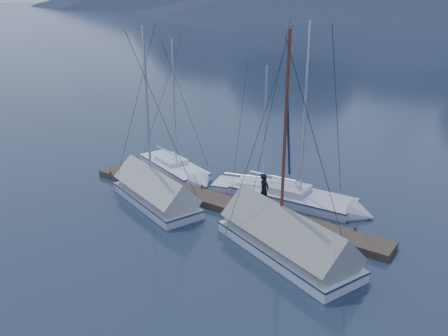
{
  "coord_description": "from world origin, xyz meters",
  "views": [
    {
      "loc": [
        13.17,
        -17.11,
        10.83
      ],
      "look_at": [
        0.0,
        2.0,
        2.2
      ],
      "focal_mm": 38.0,
      "sensor_mm": 36.0,
      "label": 1
    }
  ],
  "objects_px": {
    "sailboat_open_mid": "(270,191)",
    "sailboat_covered_far": "(151,192)",
    "sailboat_covered_near": "(278,238)",
    "sailboat_open_left": "(181,171)",
    "sailboat_open_right": "(309,202)",
    "person": "(264,191)"
  },
  "relations": [
    {
      "from": "sailboat_covered_far",
      "to": "sailboat_open_left",
      "type": "bearing_deg",
      "value": 107.4
    },
    {
      "from": "sailboat_covered_near",
      "to": "person",
      "type": "xyz_separation_m",
      "value": [
        -2.32,
        2.78,
        0.75
      ]
    },
    {
      "from": "sailboat_open_mid",
      "to": "sailboat_open_right",
      "type": "bearing_deg",
      "value": -4.41
    },
    {
      "from": "sailboat_open_right",
      "to": "person",
      "type": "height_order",
      "value": "sailboat_open_right"
    },
    {
      "from": "sailboat_open_mid",
      "to": "sailboat_covered_far",
      "type": "height_order",
      "value": "sailboat_covered_far"
    },
    {
      "from": "sailboat_covered_near",
      "to": "person",
      "type": "relative_size",
      "value": 5.65
    },
    {
      "from": "sailboat_open_right",
      "to": "sailboat_covered_far",
      "type": "distance_m",
      "value": 8.68
    },
    {
      "from": "sailboat_covered_near",
      "to": "person",
      "type": "bearing_deg",
      "value": 129.93
    },
    {
      "from": "sailboat_open_mid",
      "to": "sailboat_covered_far",
      "type": "xyz_separation_m",
      "value": [
        -4.95,
        -4.62,
        0.36
      ]
    },
    {
      "from": "sailboat_open_right",
      "to": "person",
      "type": "bearing_deg",
      "value": -122.82
    },
    {
      "from": "sailboat_open_mid",
      "to": "sailboat_open_right",
      "type": "relative_size",
      "value": 0.75
    },
    {
      "from": "sailboat_open_mid",
      "to": "sailboat_covered_near",
      "type": "bearing_deg",
      "value": -57.83
    },
    {
      "from": "sailboat_open_left",
      "to": "sailboat_covered_near",
      "type": "relative_size",
      "value": 0.87
    },
    {
      "from": "sailboat_open_left",
      "to": "sailboat_open_right",
      "type": "height_order",
      "value": "sailboat_open_right"
    },
    {
      "from": "sailboat_open_left",
      "to": "sailboat_open_mid",
      "type": "xyz_separation_m",
      "value": [
        6.24,
        0.51,
        -0.02
      ]
    },
    {
      "from": "sailboat_covered_near",
      "to": "sailboat_covered_far",
      "type": "relative_size",
      "value": 1.04
    },
    {
      "from": "person",
      "to": "sailboat_open_mid",
      "type": "bearing_deg",
      "value": 18.12
    },
    {
      "from": "sailboat_open_right",
      "to": "sailboat_covered_far",
      "type": "xyz_separation_m",
      "value": [
        -7.46,
        -4.43,
        0.31
      ]
    },
    {
      "from": "sailboat_covered_near",
      "to": "person",
      "type": "distance_m",
      "value": 3.7
    },
    {
      "from": "sailboat_open_mid",
      "to": "sailboat_covered_far",
      "type": "bearing_deg",
      "value": -136.96
    },
    {
      "from": "sailboat_open_right",
      "to": "sailboat_open_mid",
      "type": "bearing_deg",
      "value": 175.59
    },
    {
      "from": "sailboat_open_left",
      "to": "sailboat_covered_near",
      "type": "bearing_deg",
      "value": -26.58
    }
  ]
}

